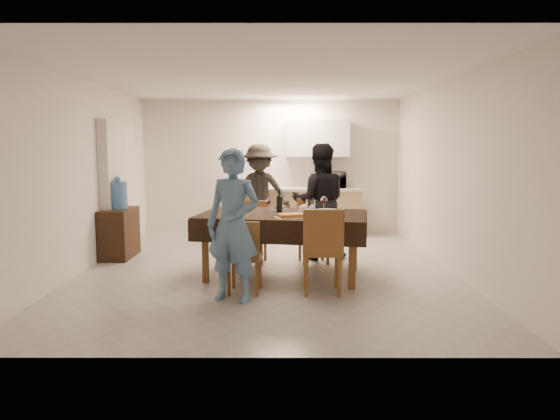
{
  "coord_description": "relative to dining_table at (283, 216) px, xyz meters",
  "views": [
    {
      "loc": [
        0.2,
        -6.84,
        1.69
      ],
      "look_at": [
        0.19,
        -0.3,
        0.86
      ],
      "focal_mm": 32.0,
      "sensor_mm": 36.0,
      "label": 1
    }
  ],
  "objects": [
    {
      "name": "floor",
      "position": [
        -0.23,
        0.43,
        -0.79
      ],
      "size": [
        5.0,
        6.0,
        0.02
      ],
      "primitive_type": "cube",
      "color": "#A7A7A3",
      "rests_on": "ground"
    },
    {
      "name": "ceiling",
      "position": [
        -0.23,
        0.43,
        1.81
      ],
      "size": [
        5.0,
        6.0,
        0.02
      ],
      "primitive_type": "cube",
      "color": "white",
      "rests_on": "wall_back"
    },
    {
      "name": "wall_back",
      "position": [
        -0.23,
        3.43,
        0.51
      ],
      "size": [
        5.0,
        0.02,
        2.6
      ],
      "primitive_type": "cube",
      "color": "silver",
      "rests_on": "floor"
    },
    {
      "name": "wall_front",
      "position": [
        -0.23,
        -2.57,
        0.51
      ],
      "size": [
        5.0,
        0.02,
        2.6
      ],
      "primitive_type": "cube",
      "color": "silver",
      "rests_on": "floor"
    },
    {
      "name": "wall_left",
      "position": [
        -2.73,
        0.43,
        0.51
      ],
      "size": [
        0.02,
        6.0,
        2.6
      ],
      "primitive_type": "cube",
      "color": "silver",
      "rests_on": "floor"
    },
    {
      "name": "wall_right",
      "position": [
        2.27,
        0.43,
        0.51
      ],
      "size": [
        0.02,
        6.0,
        2.6
      ],
      "primitive_type": "cube",
      "color": "silver",
      "rests_on": "floor"
    },
    {
      "name": "stub_partition",
      "position": [
        -2.65,
        1.63,
        0.26
      ],
      "size": [
        0.15,
        1.4,
        2.1
      ],
      "primitive_type": "cube",
      "color": "white",
      "rests_on": "floor"
    },
    {
      "name": "kitchen_base_cabinet",
      "position": [
        0.37,
        3.11,
        -0.36
      ],
      "size": [
        2.2,
        0.6,
        0.86
      ],
      "primitive_type": "cube",
      "color": "tan",
      "rests_on": "floor"
    },
    {
      "name": "kitchen_worktop",
      "position": [
        0.37,
        3.11,
        0.09
      ],
      "size": [
        2.24,
        0.64,
        0.05
      ],
      "primitive_type": "cube",
      "color": "beige",
      "rests_on": "kitchen_base_cabinet"
    },
    {
      "name": "upper_cabinet",
      "position": [
        0.67,
        3.25,
        1.06
      ],
      "size": [
        1.2,
        0.34,
        0.7
      ],
      "primitive_type": "cube",
      "color": "white",
      "rests_on": "wall_back"
    },
    {
      "name": "dining_table",
      "position": [
        0.0,
        0.0,
        0.0
      ],
      "size": [
        2.31,
        1.58,
        0.83
      ],
      "rotation": [
        0.0,
        0.0,
        -0.17
      ],
      "color": "black",
      "rests_on": "floor"
    },
    {
      "name": "chair_near_left",
      "position": [
        -0.45,
        -0.83,
        -0.26
      ],
      "size": [
        0.42,
        0.42,
        0.47
      ],
      "rotation": [
        0.0,
        0.0,
        -0.07
      ],
      "color": "brown",
      "rests_on": "floor"
    },
    {
      "name": "chair_near_right",
      "position": [
        0.45,
        -0.84,
        -0.18
      ],
      "size": [
        0.47,
        0.47,
        0.54
      ],
      "rotation": [
        0.0,
        0.0,
        -0.03
      ],
      "color": "brown",
      "rests_on": "floor"
    },
    {
      "name": "chair_far_left",
      "position": [
        -0.45,
        0.66,
        -0.24
      ],
      "size": [
        0.46,
        0.46,
        0.49
      ],
      "rotation": [
        0.0,
        0.0,
        3.0
      ],
      "color": "brown",
      "rests_on": "floor"
    },
    {
      "name": "chair_far_right",
      "position": [
        0.45,
        0.66,
        -0.22
      ],
      "size": [
        0.48,
        0.49,
        0.5
      ],
      "rotation": [
        0.0,
        0.0,
        3.3
      ],
      "color": "brown",
      "rests_on": "floor"
    },
    {
      "name": "console",
      "position": [
        -2.51,
        1.12,
        -0.42
      ],
      "size": [
        0.41,
        0.81,
        0.75
      ],
      "primitive_type": "cube",
      "color": "black",
      "rests_on": "floor"
    },
    {
      "name": "water_jug",
      "position": [
        -2.51,
        1.12,
        0.17
      ],
      "size": [
        0.28,
        0.28,
        0.41
      ],
      "primitive_type": "cylinder",
      "color": "#4A81C1",
      "rests_on": "console"
    },
    {
      "name": "wine_bottle",
      "position": [
        -0.05,
        0.05,
        0.2
      ],
      "size": [
        0.08,
        0.08,
        0.31
      ],
      "primitive_type": null,
      "color": "black",
      "rests_on": "dining_table"
    },
    {
      "name": "water_pitcher",
      "position": [
        0.35,
        -0.05,
        0.13
      ],
      "size": [
        0.12,
        0.12,
        0.19
      ],
      "primitive_type": "cylinder",
      "color": "white",
      "rests_on": "dining_table"
    },
    {
      "name": "savoury_tart",
      "position": [
        0.1,
        -0.38,
        0.06
      ],
      "size": [
        0.44,
        0.38,
        0.05
      ],
      "primitive_type": "cube",
      "rotation": [
        0.0,
        0.0,
        0.27
      ],
      "color": "#C87C3A",
      "rests_on": "dining_table"
    },
    {
      "name": "salad_bowl",
      "position": [
        0.3,
        0.18,
        0.07
      ],
      "size": [
        0.18,
        0.18,
        0.07
      ],
      "primitive_type": "cylinder",
      "color": "white",
      "rests_on": "dining_table"
    },
    {
      "name": "mushroom_dish",
      "position": [
        -0.05,
        0.28,
        0.05
      ],
      "size": [
        0.19,
        0.19,
        0.03
      ],
      "primitive_type": "cylinder",
      "color": "white",
      "rests_on": "dining_table"
    },
    {
      "name": "wine_glass_a",
      "position": [
        -0.55,
        -0.25,
        0.12
      ],
      "size": [
        0.08,
        0.08,
        0.17
      ],
      "primitive_type": null,
      "color": "white",
      "rests_on": "dining_table"
    },
    {
      "name": "wine_glass_b",
      "position": [
        0.55,
        0.25,
        0.14
      ],
      "size": [
        0.09,
        0.09,
        0.2
      ],
      "primitive_type": null,
      "color": "white",
      "rests_on": "dining_table"
    },
    {
      "name": "wine_glass_c",
      "position": [
        -0.2,
        0.3,
        0.12
      ],
      "size": [
        0.08,
        0.08,
        0.17
      ],
      "primitive_type": null,
      "color": "white",
      "rests_on": "dining_table"
    },
    {
      "name": "plate_near_left",
      "position": [
        -0.6,
        -0.3,
        0.05
      ],
      "size": [
        0.25,
        0.25,
        0.01
      ],
      "primitive_type": "cylinder",
      "color": "white",
      "rests_on": "dining_table"
    },
    {
      "name": "plate_near_right",
      "position": [
        0.6,
        -0.3,
        0.05
      ],
      "size": [
        0.23,
        0.23,
        0.01
      ],
      "primitive_type": "cylinder",
      "color": "white",
      "rests_on": "dining_table"
    },
    {
      "name": "plate_far_left",
      "position": [
        -0.6,
        0.3,
        0.05
      ],
      "size": [
        0.27,
        0.27,
        0.02
      ],
      "primitive_type": "cylinder",
      "color": "white",
      "rests_on": "dining_table"
    },
    {
      "name": "plate_far_right",
      "position": [
        0.6,
        0.3,
        0.05
      ],
      "size": [
        0.27,
        0.27,
        0.02
      ],
      "primitive_type": "cylinder",
      "color": "white",
      "rests_on": "dining_table"
    },
    {
      "name": "microwave",
      "position": [
        0.93,
        3.11,
        0.27
      ],
      "size": [
        0.55,
        0.37,
        0.31
      ],
      "primitive_type": "imported",
      "rotation": [
        0.0,
        0.0,
        3.14
      ],
      "color": "white",
      "rests_on": "kitchen_worktop"
    },
    {
      "name": "person_near",
      "position": [
        -0.55,
        -1.05,
        0.05
      ],
      "size": [
        0.71,
        0.58,
        1.68
      ],
      "primitive_type": "imported",
      "rotation": [
        0.0,
        0.0,
        -0.34
      ],
      "color": "#567DA5",
      "rests_on": "floor"
    },
    {
      "name": "person_far",
      "position": [
        0.55,
        1.05,
        0.08
      ],
      "size": [
        0.85,
        0.66,
        1.74
      ],
      "primitive_type": "imported",
      "rotation": [
        0.0,
        0.0,
        3.14
      ],
      "color": "black",
      "rests_on": "floor"
    },
    {
      "name": "person_kitchen",
      "position": [
        -0.42,
        2.66,
        0.08
      ],
      "size": [
        1.12,
        0.64,
        1.74
      ],
      "primitive_type": "imported",
      "color": "black",
      "rests_on": "floor"
    }
  ]
}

